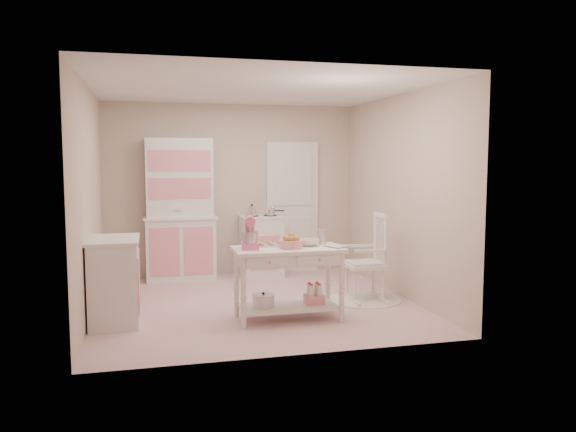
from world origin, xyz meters
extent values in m
plane|color=#CB7E88|center=(0.00, 0.00, 0.00)|extent=(3.80, 3.80, 0.00)
cube|color=white|center=(0.00, 0.00, 2.60)|extent=(3.80, 3.80, 0.04)
cube|color=beige|center=(0.00, 1.90, 1.30)|extent=(3.80, 0.04, 2.60)
cube|color=beige|center=(0.00, -1.90, 1.30)|extent=(3.80, 0.04, 2.60)
cube|color=beige|center=(-1.90, 0.00, 1.30)|extent=(0.04, 3.80, 2.60)
cube|color=beige|center=(1.90, 0.00, 1.30)|extent=(0.04, 3.80, 2.60)
cube|color=white|center=(0.95, 1.87, 1.02)|extent=(0.82, 0.05, 2.04)
cube|color=white|center=(-0.80, 1.66, 1.04)|extent=(1.06, 0.50, 2.08)
cube|color=white|center=(0.40, 1.61, 0.46)|extent=(0.62, 0.57, 0.92)
cube|color=white|center=(-1.63, -0.42, 0.46)|extent=(0.54, 0.84, 0.92)
cylinder|color=white|center=(1.36, -0.16, 0.01)|extent=(0.92, 0.92, 0.01)
cube|color=white|center=(1.36, -0.16, 0.55)|extent=(0.51, 0.74, 1.10)
cube|color=white|center=(0.22, -0.76, 0.40)|extent=(1.20, 0.60, 0.80)
cube|color=pink|center=(-0.20, -0.74, 0.97)|extent=(0.24, 0.30, 0.34)
cube|color=silver|center=(0.07, -0.58, 0.81)|extent=(0.34, 0.24, 0.02)
cylinder|color=pink|center=(0.24, -0.81, 0.85)|extent=(0.25, 0.25, 0.09)
imported|color=silver|center=(0.48, -0.68, 0.84)|extent=(0.24, 0.24, 0.07)
cylinder|color=silver|center=(0.66, -0.60, 0.89)|extent=(0.10, 0.10, 0.17)
imported|color=silver|center=(0.67, -0.88, 0.81)|extent=(0.25, 0.28, 0.02)
camera|label=1|loc=(-1.26, -6.65, 1.76)|focal=35.00mm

